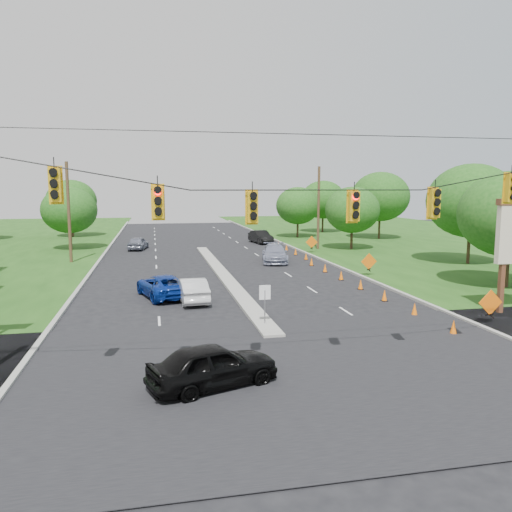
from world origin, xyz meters
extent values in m
plane|color=black|center=(0.00, 0.00, 0.00)|extent=(160.00, 160.00, 0.00)
cube|color=black|center=(0.00, 0.00, 0.00)|extent=(160.00, 14.00, 0.02)
cube|color=gray|center=(-10.10, 30.00, 0.00)|extent=(0.25, 110.00, 0.16)
cube|color=gray|center=(10.10, 30.00, 0.00)|extent=(0.25, 110.00, 0.16)
cube|color=gray|center=(0.00, 21.00, 0.00)|extent=(1.00, 34.00, 0.18)
cylinder|color=gray|center=(0.00, 6.00, 0.90)|extent=(0.06, 0.06, 1.80)
cube|color=white|center=(0.00, 6.00, 1.70)|extent=(0.55, 0.04, 0.70)
cylinder|color=black|center=(0.00, -1.00, 7.00)|extent=(24.00, 0.04, 0.04)
cube|color=gold|center=(-8.00, -1.00, 6.75)|extent=(0.34, 0.24, 1.00)
cube|color=gold|center=(-5.00, -1.00, 6.22)|extent=(0.34, 0.24, 1.00)
cube|color=gold|center=(-2.00, -1.00, 6.05)|extent=(0.34, 0.24, 1.00)
cube|color=gold|center=(1.50, -1.00, 6.05)|extent=(0.34, 0.24, 1.00)
cube|color=gold|center=(4.50, -1.00, 6.14)|extent=(0.34, 0.24, 1.00)
cube|color=gold|center=(7.50, -1.00, 6.66)|extent=(0.34, 0.24, 1.00)
cylinder|color=#422D1C|center=(-12.50, 30.00, 4.50)|extent=(0.28, 0.28, 9.00)
cylinder|color=#422D1C|center=(12.50, 35.00, 4.50)|extent=(0.28, 0.28, 9.00)
cube|color=#59331E|center=(12.90, 6.00, 2.20)|extent=(0.25, 0.25, 4.40)
cone|color=orange|center=(8.20, 3.00, 0.35)|extent=(0.32, 0.32, 0.70)
cone|color=orange|center=(8.20, 6.50, 0.35)|extent=(0.32, 0.32, 0.70)
cone|color=orange|center=(8.20, 10.00, 0.35)|extent=(0.32, 0.32, 0.70)
cone|color=orange|center=(8.20, 13.50, 0.35)|extent=(0.32, 0.32, 0.70)
cone|color=orange|center=(8.20, 17.00, 0.35)|extent=(0.32, 0.32, 0.70)
cone|color=orange|center=(8.20, 20.50, 0.35)|extent=(0.32, 0.32, 0.70)
cone|color=orange|center=(8.20, 24.00, 0.35)|extent=(0.32, 0.32, 0.70)
cone|color=orange|center=(8.80, 27.50, 0.35)|extent=(0.32, 0.32, 0.70)
cone|color=orange|center=(8.80, 31.00, 0.35)|extent=(0.32, 0.32, 0.70)
cone|color=orange|center=(8.80, 34.50, 0.35)|extent=(0.32, 0.32, 0.70)
cone|color=orange|center=(8.80, 38.00, 0.35)|extent=(0.32, 0.32, 0.70)
cone|color=orange|center=(8.80, 41.50, 0.35)|extent=(0.32, 0.32, 0.70)
cube|color=black|center=(10.80, 4.00, 0.55)|extent=(0.06, 0.58, 0.26)
cube|color=black|center=(10.80, 4.00, 0.55)|extent=(0.06, 0.58, 0.26)
cube|color=orange|center=(10.80, 4.00, 1.15)|extent=(1.27, 0.05, 1.27)
cube|color=black|center=(10.80, 18.00, 0.55)|extent=(0.06, 0.58, 0.26)
cube|color=black|center=(10.80, 18.00, 0.55)|extent=(0.06, 0.58, 0.26)
cube|color=orange|center=(10.80, 18.00, 1.15)|extent=(1.27, 0.05, 1.27)
cube|color=black|center=(10.80, 32.00, 0.55)|extent=(0.06, 0.58, 0.26)
cube|color=black|center=(10.80, 32.00, 0.55)|extent=(0.06, 0.58, 0.26)
cube|color=orange|center=(10.80, 32.00, 1.15)|extent=(1.27, 0.05, 1.27)
cylinder|color=black|center=(-14.00, 40.00, 1.26)|extent=(0.28, 0.28, 2.52)
ellipsoid|color=#194C14|center=(-14.00, 40.00, 4.34)|extent=(5.88, 5.88, 5.04)
cylinder|color=black|center=(-16.00, 55.00, 1.44)|extent=(0.28, 0.28, 2.88)
ellipsoid|color=#194C14|center=(-16.00, 55.00, 4.96)|extent=(6.72, 6.72, 5.76)
cylinder|color=black|center=(18.00, 12.00, 1.44)|extent=(0.28, 0.28, 2.88)
ellipsoid|color=#194C14|center=(18.00, 12.00, 4.96)|extent=(6.72, 6.72, 5.76)
cylinder|color=black|center=(22.00, 22.00, 1.62)|extent=(0.28, 0.28, 3.24)
ellipsoid|color=#194C14|center=(22.00, 22.00, 5.58)|extent=(7.56, 7.56, 6.48)
cylinder|color=black|center=(16.00, 34.00, 1.26)|extent=(0.28, 0.28, 2.52)
ellipsoid|color=#194C14|center=(16.00, 34.00, 4.34)|extent=(5.88, 5.88, 5.04)
cylinder|color=black|center=(24.00, 44.00, 1.62)|extent=(0.28, 0.28, 3.24)
ellipsoid|color=#194C14|center=(24.00, 44.00, 5.58)|extent=(7.56, 7.56, 6.48)
cylinder|color=black|center=(20.00, 55.00, 1.44)|extent=(0.28, 0.28, 2.88)
ellipsoid|color=#194C14|center=(20.00, 55.00, 4.96)|extent=(6.72, 6.72, 5.76)
cylinder|color=black|center=(14.00, 48.00, 1.26)|extent=(0.28, 0.28, 2.52)
ellipsoid|color=#194C14|center=(14.00, 48.00, 4.34)|extent=(5.88, 5.88, 5.04)
imported|color=black|center=(-3.32, -0.86, 0.76)|extent=(4.80, 3.17, 1.52)
imported|color=silver|center=(-3.03, 12.18, 0.71)|extent=(1.81, 4.43, 1.43)
imported|color=navy|center=(-4.69, 13.78, 0.70)|extent=(3.61, 5.48, 1.40)
imported|color=gray|center=(5.58, 26.68, 0.80)|extent=(3.29, 5.84, 1.60)
imported|color=slate|center=(-6.84, 38.76, 0.72)|extent=(2.46, 4.46, 1.44)
imported|color=black|center=(7.65, 42.34, 0.78)|extent=(2.39, 4.94, 1.56)
camera|label=1|loc=(-5.16, -16.90, 6.65)|focal=35.00mm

